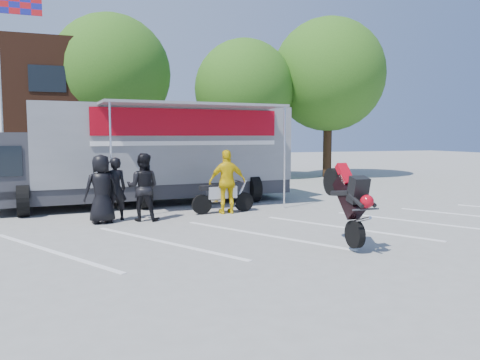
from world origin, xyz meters
TOP-DOWN VIEW (x-y plane):
  - ground at (0.00, 0.00)m, footprint 100.00×100.00m
  - parking_bay_lines at (0.00, 1.00)m, footprint 18.09×13.33m
  - flagpole at (-6.24, 10.00)m, footprint 1.61×0.12m
  - tree_left at (-2.00, 16.00)m, footprint 6.12×6.12m
  - tree_mid at (5.00, 15.00)m, footprint 5.44×5.44m
  - tree_right at (10.00, 14.50)m, footprint 6.46×6.46m
  - transporter_truck at (-1.46, 7.12)m, footprint 11.15×5.92m
  - parked_motorcycle at (0.31, 4.41)m, footprint 2.13×0.84m
  - stunt_bike_rider at (1.35, -0.56)m, footprint 0.81×1.67m
  - spectator_leather_a at (-3.38, 3.92)m, footprint 1.03×0.78m
  - spectator_leather_b at (-2.99, 4.26)m, footprint 0.71×0.52m
  - spectator_leather_c at (-2.25, 3.92)m, footprint 1.14×1.02m
  - spectator_hivis at (0.40, 4.26)m, footprint 1.18×0.54m

SIDE VIEW (x-z plane):
  - ground at x=0.00m, z-range 0.00..0.00m
  - transporter_truck at x=-1.46m, z-range -1.72..1.72m
  - parked_motorcycle at x=0.31m, z-range -0.55..0.55m
  - stunt_bike_rider at x=1.35m, z-range -0.97..0.97m
  - parking_bay_lines at x=0.00m, z-range 0.00..0.01m
  - spectator_leather_b at x=-2.99m, z-range 0.00..1.80m
  - spectator_leather_a at x=-3.38m, z-range 0.00..1.91m
  - spectator_leather_c at x=-2.25m, z-range 0.00..1.92m
  - spectator_hivis at x=0.40m, z-range 0.00..1.98m
  - tree_mid at x=5.00m, z-range 1.10..8.78m
  - flagpole at x=-6.24m, z-range 1.05..9.05m
  - tree_left at x=-2.00m, z-range 1.25..9.89m
  - tree_right at x=10.00m, z-range 1.32..10.44m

